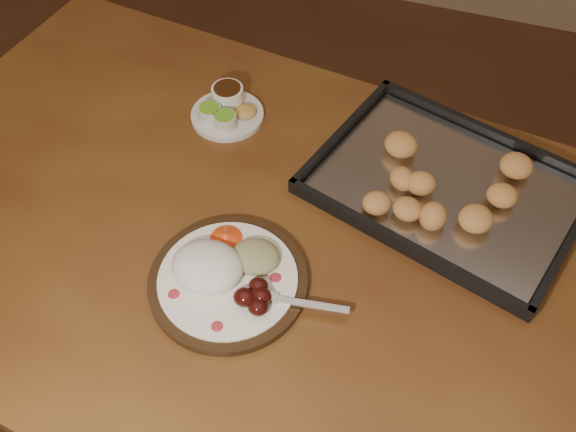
% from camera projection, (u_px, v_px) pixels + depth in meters
% --- Properties ---
extents(ground, '(4.00, 4.00, 0.00)m').
position_uv_depth(ground, '(221.00, 420.00, 1.66)').
color(ground, '#53311C').
rests_on(ground, ground).
extents(dining_table, '(1.61, 1.09, 0.75)m').
position_uv_depth(dining_table, '(272.00, 271.00, 1.17)').
color(dining_table, brown).
rests_on(dining_table, ground).
extents(dinner_plate, '(0.33, 0.26, 0.06)m').
position_uv_depth(dinner_plate, '(226.00, 274.00, 1.02)').
color(dinner_plate, black).
rests_on(dinner_plate, dining_table).
extents(condiment_saucer, '(0.14, 0.14, 0.05)m').
position_uv_depth(condiment_saucer, '(226.00, 109.00, 1.26)').
color(condiment_saucer, silver).
rests_on(condiment_saucer, dining_table).
extents(baking_tray, '(0.54, 0.46, 0.05)m').
position_uv_depth(baking_tray, '(447.00, 185.00, 1.15)').
color(baking_tray, black).
rests_on(baking_tray, dining_table).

